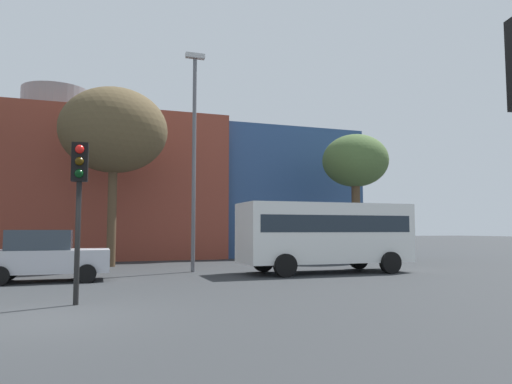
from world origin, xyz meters
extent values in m
plane|color=#2D3033|center=(0.00, 0.00, 0.00)|extent=(200.00, 200.00, 0.00)
cube|color=brown|center=(-1.62, 21.47, 4.20)|extent=(19.64, 10.34, 8.39)
cube|color=#2D4C7F|center=(12.82, 21.47, 4.10)|extent=(9.23, 9.31, 8.19)
cylinder|color=slate|center=(-1.62, 21.47, 9.39)|extent=(4.00, 4.00, 2.00)
cube|color=silver|center=(-0.56, 7.02, 0.67)|extent=(3.89, 1.67, 0.74)
cube|color=#333D47|center=(-0.79, 7.02, 1.36)|extent=(1.95, 1.48, 0.65)
cylinder|color=black|center=(0.69, 7.87, 0.30)|extent=(0.59, 0.20, 0.59)
cylinder|color=black|center=(0.69, 6.16, 0.30)|extent=(0.59, 0.20, 0.59)
cylinder|color=black|center=(-1.81, 7.87, 0.30)|extent=(0.59, 0.20, 0.59)
cube|color=white|center=(9.58, 6.93, 1.57)|extent=(6.80, 2.30, 2.30)
cube|color=#1E2833|center=(9.58, 6.93, 1.92)|extent=(6.26, 2.32, 0.64)
cylinder|color=black|center=(11.78, 8.10, 0.42)|extent=(0.84, 0.28, 0.84)
cylinder|color=black|center=(11.78, 5.76, 0.42)|extent=(0.84, 0.28, 0.84)
cylinder|color=black|center=(7.38, 8.10, 0.42)|extent=(0.84, 0.28, 0.84)
cylinder|color=black|center=(7.38, 5.76, 0.42)|extent=(0.84, 0.28, 0.84)
cylinder|color=black|center=(0.53, 1.56, 1.40)|extent=(0.12, 0.12, 2.80)
cube|color=black|center=(0.53, 1.56, 3.25)|extent=(0.37, 0.26, 0.90)
sphere|color=red|center=(0.52, 1.43, 3.53)|extent=(0.20, 0.20, 0.20)
sphere|color=#3C2905|center=(0.52, 1.43, 3.25)|extent=(0.20, 0.20, 0.20)
sphere|color=black|center=(0.52, 1.43, 2.97)|extent=(0.20, 0.20, 0.20)
cylinder|color=brown|center=(1.63, 12.85, 2.49)|extent=(0.41, 0.41, 4.98)
ellipsoid|color=brown|center=(1.63, 12.85, 6.34)|extent=(4.97, 4.97, 3.98)
cylinder|color=brown|center=(14.59, 12.95, 2.27)|extent=(0.48, 0.48, 4.54)
ellipsoid|color=#476033|center=(14.59, 12.95, 5.55)|extent=(3.66, 3.66, 2.93)
cylinder|color=#59595E|center=(4.67, 8.96, 4.39)|extent=(0.16, 0.16, 8.78)
cube|color=#B2B2B2|center=(4.67, 8.96, 8.93)|extent=(0.80, 0.24, 0.20)
camera|label=1|loc=(0.90, -9.98, 1.70)|focal=33.11mm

